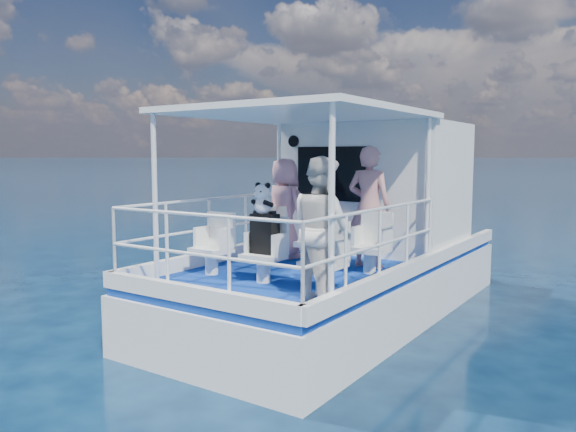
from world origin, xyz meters
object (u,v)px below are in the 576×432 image
object	(u,v)px
panda	(263,198)
passenger_stbd_aft	(322,229)
passenger_port_fwd	(285,208)
backpack_center	(265,234)

from	to	relation	value
panda	passenger_stbd_aft	bearing A→B (deg)	-18.39
passenger_port_fwd	panda	xyz separation A→B (m)	(0.79, -1.66, 0.30)
backpack_center	panda	xyz separation A→B (m)	(-0.01, -0.02, 0.46)
passenger_port_fwd	panda	world-z (taller)	passenger_port_fwd
passenger_stbd_aft	backpack_center	distance (m)	1.17
passenger_port_fwd	panda	size ratio (longest dim) A/B	4.00
passenger_stbd_aft	backpack_center	xyz separation A→B (m)	(-1.08, 0.38, -0.18)
panda	backpack_center	bearing A→B (deg)	56.10
passenger_port_fwd	panda	distance (m)	1.86
passenger_port_fwd	backpack_center	distance (m)	1.83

